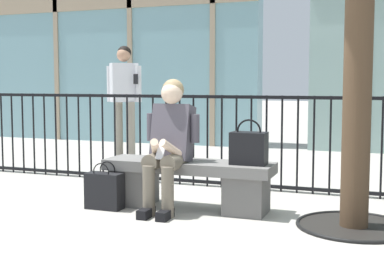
# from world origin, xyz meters

# --- Properties ---
(ground_plane) EXTENTS (60.00, 60.00, 0.00)m
(ground_plane) POSITION_xyz_m (0.00, 0.00, 0.00)
(ground_plane) COLOR #B2ADA3
(stone_bench) EXTENTS (1.60, 0.44, 0.45)m
(stone_bench) POSITION_xyz_m (0.00, 0.00, 0.27)
(stone_bench) COLOR slate
(stone_bench) RESTS_ON ground
(seated_person_with_phone) EXTENTS (0.52, 0.66, 1.21)m
(seated_person_with_phone) POSITION_xyz_m (-0.14, -0.13, 0.65)
(seated_person_with_phone) COLOR #6B6051
(seated_person_with_phone) RESTS_ON ground
(handbag_on_bench) EXTENTS (0.32, 0.19, 0.41)m
(handbag_on_bench) POSITION_xyz_m (0.58, -0.01, 0.60)
(handbag_on_bench) COLOR black
(handbag_on_bench) RESTS_ON stone_bench
(shopping_bag) EXTENTS (0.34, 0.17, 0.44)m
(shopping_bag) POSITION_xyz_m (-0.73, -0.28, 0.17)
(shopping_bag) COLOR black
(shopping_bag) RESTS_ON ground
(bystander_further_back) EXTENTS (0.55, 0.42, 1.71)m
(bystander_further_back) POSITION_xyz_m (-1.86, 2.28, 1.00)
(bystander_further_back) COLOR gray
(bystander_further_back) RESTS_ON ground
(plaza_railing) EXTENTS (9.47, 0.04, 1.04)m
(plaza_railing) POSITION_xyz_m (0.00, 1.06, 0.53)
(plaza_railing) COLOR black
(plaza_railing) RESTS_ON ground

